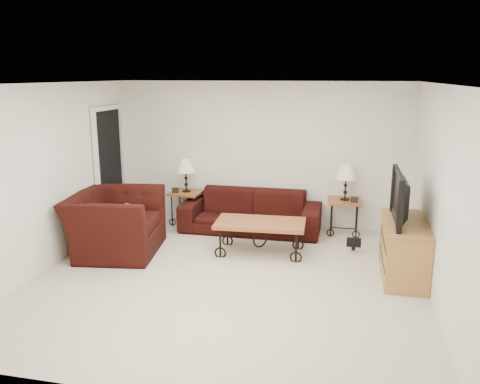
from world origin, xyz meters
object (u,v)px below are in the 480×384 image
side_table_left (187,207)px  television (406,197)px  coffee_table (260,237)px  sofa (251,212)px  lamp_left (186,175)px  side_table_right (344,217)px  backpack (354,238)px  lamp_right (346,182)px  armchair (116,223)px  tv_stand (404,249)px

side_table_left → television: television is taller
side_table_left → coffee_table: 1.96m
sofa → lamp_left: lamp_left is taller
side_table_left → side_table_right: side_table_right is taller
backpack → lamp_right: bearing=85.7°
side_table_right → armchair: armchair is taller
sofa → side_table_left: sofa is taller
lamp_right → armchair: lamp_right is taller
side_table_left → tv_stand: size_ratio=0.47×
side_table_left → lamp_right: size_ratio=1.00×
armchair → side_table_left: bearing=-27.6°
television → lamp_left: bearing=-114.9°
side_table_right → television: bearing=-64.9°
lamp_right → tv_stand: 1.88m
lamp_left → television: television is taller
lamp_right → backpack: lamp_right is taller
lamp_right → backpack: size_ratio=1.40×
side_table_left → lamp_right: 2.81m
armchair → television: television is taller
tv_stand → side_table_left: bearing=155.2°
sofa → side_table_right: size_ratio=3.97×
coffee_table → tv_stand: tv_stand is taller
side_table_right → side_table_left: bearing=180.0°
sofa → tv_stand: (2.34, -1.46, 0.04)m
backpack → tv_stand: bearing=-69.3°
tv_stand → lamp_left: bearing=155.2°
side_table_right → television: size_ratio=0.52×
sofa → side_table_right: sofa is taller
tv_stand → backpack: bearing=126.6°
coffee_table → side_table_left: bearing=142.3°
side_table_right → tv_stand: size_ratio=0.47×
lamp_right → lamp_left: bearing=180.0°
armchair → television: size_ratio=1.23×
coffee_table → backpack: 1.42m
sofa → side_table_left: (-1.20, 0.18, -0.05)m
side_table_right → coffee_table: 1.70m
sofa → backpack: 1.83m
backpack → side_table_left: bearing=148.8°
lamp_left → armchair: size_ratio=0.42×
side_table_right → tv_stand: tv_stand is taller
coffee_table → television: size_ratio=1.16×
tv_stand → lamp_right: bearing=115.7°
lamp_right → coffee_table: lamp_right is taller
coffee_table → armchair: (-2.12, -0.42, 0.21)m
side_table_right → television: 1.97m
side_table_left → backpack: 3.02m
armchair → coffee_table: bearing=-87.1°
sofa → television: 2.84m
sofa → lamp_right: bearing=6.6°
side_table_left → armchair: size_ratio=0.42×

